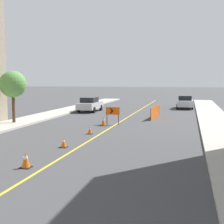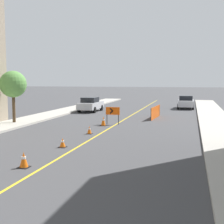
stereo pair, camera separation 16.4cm
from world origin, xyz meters
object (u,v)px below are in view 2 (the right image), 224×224
(parked_car_curb_mid, at_px, (186,102))
(traffic_cone_farthest, at_px, (103,121))
(arrow_barricade_primary, at_px, (113,112))
(parked_car_curb_near, at_px, (91,104))
(traffic_cone_third, at_px, (24,160))
(traffic_cone_fourth, at_px, (63,143))
(street_tree_left_near, at_px, (13,84))
(traffic_cone_fifth, at_px, (89,130))

(parked_car_curb_mid, bearing_deg, traffic_cone_farthest, -110.60)
(traffic_cone_farthest, xyz_separation_m, arrow_barricade_primary, (0.49, 0.96, 0.63))
(parked_car_curb_mid, bearing_deg, parked_car_curb_near, -149.22)
(traffic_cone_third, bearing_deg, traffic_cone_fourth, 89.99)
(traffic_cone_third, distance_m, traffic_cone_fourth, 3.87)
(arrow_barricade_primary, bearing_deg, traffic_cone_farthest, -119.49)
(street_tree_left_near, bearing_deg, traffic_cone_third, -56.73)
(traffic_cone_farthest, xyz_separation_m, parked_car_curb_near, (-4.30, 9.95, 0.44))
(traffic_cone_farthest, bearing_deg, parked_car_curb_mid, 70.14)
(parked_car_curb_mid, height_order, street_tree_left_near, street_tree_left_near)
(traffic_cone_fifth, xyz_separation_m, parked_car_curb_near, (-4.40, 13.62, 0.54))
(traffic_cone_third, height_order, traffic_cone_fourth, traffic_cone_third)
(traffic_cone_third, distance_m, traffic_cone_farthest, 11.72)
(parked_car_curb_near, bearing_deg, street_tree_left_near, -104.12)
(traffic_cone_fifth, height_order, parked_car_curb_near, parked_car_curb_near)
(traffic_cone_fourth, xyz_separation_m, parked_car_curb_near, (-4.33, 17.80, 0.56))
(traffic_cone_third, height_order, arrow_barricade_primary, arrow_barricade_primary)
(arrow_barricade_primary, bearing_deg, traffic_cone_fourth, -95.26)
(traffic_cone_third, height_order, traffic_cone_fifth, traffic_cone_third)
(arrow_barricade_primary, height_order, parked_car_curb_near, parked_car_curb_near)
(arrow_barricade_primary, xyz_separation_m, parked_car_curb_mid, (5.34, 15.20, -0.19))
(street_tree_left_near, bearing_deg, arrow_barricade_primary, 13.40)
(traffic_cone_third, relative_size, traffic_cone_farthest, 0.87)
(street_tree_left_near, bearing_deg, parked_car_curb_mid, 52.74)
(traffic_cone_farthest, relative_size, street_tree_left_near, 0.18)
(parked_car_curb_near, bearing_deg, traffic_cone_third, -78.25)
(traffic_cone_fifth, relative_size, parked_car_curb_mid, 0.12)
(traffic_cone_fourth, xyz_separation_m, street_tree_left_near, (-7.14, 7.00, 2.89))
(traffic_cone_third, relative_size, traffic_cone_fourth, 1.29)
(traffic_cone_fifth, height_order, traffic_cone_farthest, traffic_cone_farthest)
(traffic_cone_fifth, bearing_deg, traffic_cone_third, -90.54)
(traffic_cone_fourth, bearing_deg, traffic_cone_fifth, 88.97)
(arrow_barricade_primary, relative_size, parked_car_curb_mid, 0.31)
(traffic_cone_fourth, relative_size, parked_car_curb_mid, 0.11)
(parked_car_curb_near, distance_m, street_tree_left_near, 11.40)
(traffic_cone_third, xyz_separation_m, arrow_barricade_primary, (0.46, 12.68, 0.68))
(traffic_cone_farthest, distance_m, parked_car_curb_mid, 17.19)
(parked_car_curb_near, bearing_deg, parked_car_curb_mid, 31.97)
(traffic_cone_fourth, height_order, parked_car_curb_near, parked_car_curb_near)
(arrow_barricade_primary, bearing_deg, traffic_cone_fifth, -97.04)
(traffic_cone_fourth, relative_size, street_tree_left_near, 0.12)
(traffic_cone_fourth, relative_size, arrow_barricade_primary, 0.36)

